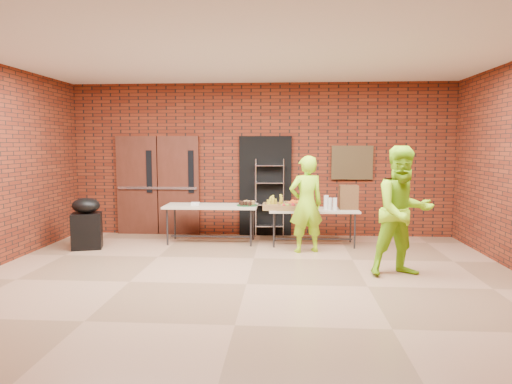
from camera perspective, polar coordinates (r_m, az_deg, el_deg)
room at (r=6.14m, az=-1.22°, el=2.96°), size 8.08×7.08×3.28m
double_doors at (r=9.97m, az=-12.14°, el=0.82°), size 1.78×0.12×2.10m
dark_doorway at (r=9.62m, az=1.17°, el=0.75°), size 1.10×0.06×2.10m
bronze_plaque at (r=9.66m, az=11.93°, el=3.62°), size 0.85×0.04×0.70m
wire_rack at (r=9.50m, az=1.71°, el=-0.76°), size 0.61×0.23×1.63m
table_left at (r=8.97m, az=-5.62°, el=-2.04°), size 1.81×0.77×0.74m
table_right at (r=8.79m, az=7.19°, el=-2.51°), size 1.70×0.75×0.69m
basket_bananas at (r=8.68m, az=2.46°, el=-1.77°), size 0.48×0.37×0.15m
basket_oranges at (r=8.81m, az=5.08°, el=-1.65°), size 0.50×0.39×0.16m
basket_apples at (r=8.59m, az=3.97°, el=-1.91°), size 0.41×0.32×0.13m
muffin_tray at (r=8.84m, az=-1.13°, el=-1.42°), size 0.40×0.40×0.10m
napkin_box at (r=9.00m, az=-7.58°, el=-1.46°), size 0.16×0.11×0.05m
coffee_dispenser at (r=8.90m, az=11.47°, el=-0.63°), size 0.35×0.31×0.46m
cup_stack_front at (r=8.72m, az=9.24°, el=-1.47°), size 0.08×0.08×0.23m
cup_stack_mid at (r=8.63m, az=9.83°, el=-1.52°), size 0.08×0.08×0.24m
cup_stack_back at (r=8.78m, az=8.76°, el=-1.28°), size 0.09×0.09×0.27m
covered_grill at (r=9.00m, az=-20.41°, el=-3.68°), size 0.62×0.57×0.95m
volunteer_woman at (r=8.16m, az=6.29°, el=-1.53°), size 0.73×0.59×1.73m
volunteer_man at (r=6.98m, az=17.91°, el=-2.31°), size 1.08×0.93×1.90m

